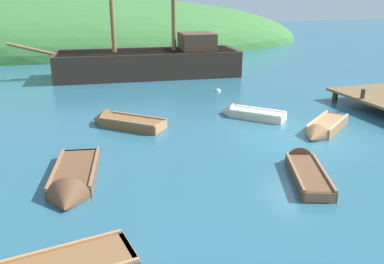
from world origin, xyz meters
name	(u,v)px	position (x,y,z in m)	size (l,w,h in m)	color
ground_plane	(300,139)	(0.00, 0.00, 0.00)	(120.00, 120.00, 0.00)	#285B70
shore_hill	(84,46)	(-5.76, 32.38, 0.00)	(49.45, 22.45, 9.82)	#387033
sailing_ship	(150,66)	(-2.67, 14.09, 0.64)	(14.85, 4.98, 11.51)	#38281E
rowboat_center	(73,183)	(-8.55, -1.42, 0.09)	(1.87, 3.95, 1.17)	brown
rowboat_near_dock	(122,123)	(-6.25, 3.78, 0.12)	(3.20, 3.06, 1.01)	brown
rowboat_far	(248,115)	(-0.61, 3.29, 0.10)	(2.74, 2.83, 0.86)	beige
rowboat_portside	(324,129)	(1.37, 0.40, 0.12)	(3.25, 2.78, 0.92)	#9E7047
rowboat_outer_right	(305,170)	(-1.60, -2.78, 0.09)	(2.08, 3.53, 0.88)	brown
buoy_white	(218,91)	(-0.01, 8.42, 0.00)	(0.32, 0.32, 0.32)	white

